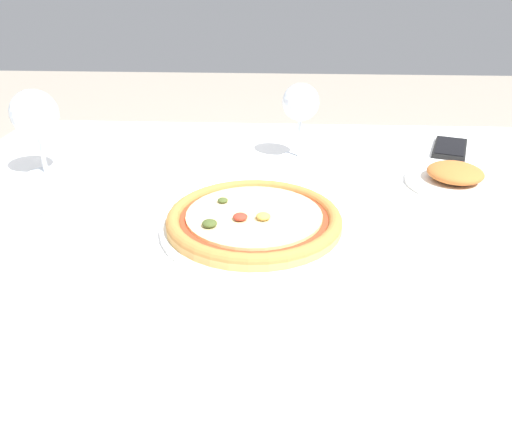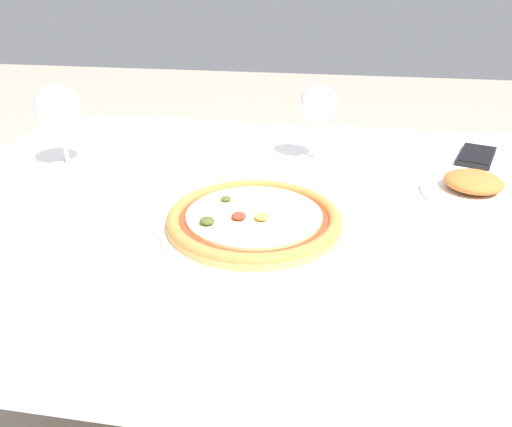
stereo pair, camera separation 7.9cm
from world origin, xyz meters
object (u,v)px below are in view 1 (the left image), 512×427
object	(u,v)px
wine_glass_far_left	(35,115)
cell_phone	(450,148)
fork	(31,232)
side_plate	(454,177)
wine_glass_far_right	(301,105)
pizza_plate	(256,221)
dining_table	(257,243)

from	to	relation	value
wine_glass_far_left	cell_phone	xyz separation A→B (m)	(0.87, 0.19, -0.12)
fork	cell_phone	xyz separation A→B (m)	(0.79, 0.44, 0.00)
wine_glass_far_left	cell_phone	world-z (taller)	wine_glass_far_left
wine_glass_far_left	side_plate	distance (m)	0.82
wine_glass_far_right	wine_glass_far_left	bearing A→B (deg)	-166.55
fork	wine_glass_far_left	xyz separation A→B (m)	(-0.08, 0.25, 0.12)
pizza_plate	wine_glass_far_left	world-z (taller)	wine_glass_far_left
cell_phone	wine_glass_far_right	bearing A→B (deg)	-168.95
dining_table	side_plate	bearing A→B (deg)	14.83
wine_glass_far_right	fork	bearing A→B (deg)	-139.32
fork	wine_glass_far_right	world-z (taller)	wine_glass_far_right
wine_glass_far_left	pizza_plate	bearing A→B (deg)	-26.26
wine_glass_far_left	side_plate	bearing A→B (deg)	-0.97
pizza_plate	wine_glass_far_right	world-z (taller)	wine_glass_far_right
pizza_plate	fork	bearing A→B (deg)	-175.04
fork	cell_phone	size ratio (longest dim) A/B	1.06
wine_glass_far_right	side_plate	size ratio (longest dim) A/B	0.90
wine_glass_far_right	cell_phone	bearing A→B (deg)	11.05
pizza_plate	cell_phone	size ratio (longest dim) A/B	1.90
fork	wine_glass_far_left	size ratio (longest dim) A/B	0.98
pizza_plate	dining_table	bearing A→B (deg)	91.60
wine_glass_far_right	cell_phone	world-z (taller)	wine_glass_far_right
wine_glass_far_right	side_plate	bearing A→B (deg)	-24.89
fork	wine_glass_far_right	size ratio (longest dim) A/B	1.03
pizza_plate	side_plate	size ratio (longest dim) A/B	1.65
fork	wine_glass_far_right	bearing A→B (deg)	40.68
fork	wine_glass_far_left	bearing A→B (deg)	108.79
dining_table	side_plate	world-z (taller)	side_plate
wine_glass_far_right	cell_phone	size ratio (longest dim) A/B	1.03
pizza_plate	wine_glass_far_right	size ratio (longest dim) A/B	1.84
cell_phone	pizza_plate	bearing A→B (deg)	-136.16
side_plate	fork	bearing A→B (deg)	-162.17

